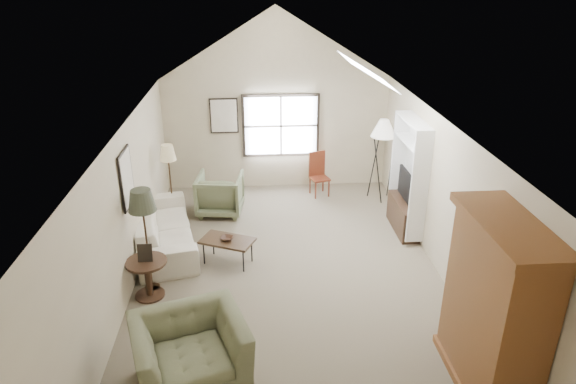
{
  "coord_description": "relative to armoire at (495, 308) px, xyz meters",
  "views": [
    {
      "loc": [
        -0.54,
        -7.07,
        4.69
      ],
      "look_at": [
        0.0,
        0.4,
        1.4
      ],
      "focal_mm": 32.0,
      "sensor_mm": 36.0,
      "label": 1
    }
  ],
  "objects": [
    {
      "name": "room_shell",
      "position": [
        -2.18,
        2.4,
        2.11
      ],
      "size": [
        5.01,
        8.01,
        4.0
      ],
      "color": "#6D634E",
      "rests_on": "ground"
    },
    {
      "name": "window",
      "position": [
        -2.08,
        6.36,
        0.35
      ],
      "size": [
        1.72,
        0.08,
        1.42
      ],
      "primitive_type": "cube",
      "color": "black",
      "rests_on": "room_shell"
    },
    {
      "name": "skylight",
      "position": [
        -0.88,
        3.3,
        2.12
      ],
      "size": [
        0.8,
        1.2,
        0.52
      ],
      "primitive_type": null,
      "color": "white",
      "rests_on": "room_shell"
    },
    {
      "name": "wall_art",
      "position": [
        -4.06,
        4.34,
        0.63
      ],
      "size": [
        1.97,
        3.71,
        0.88
      ],
      "color": "black",
      "rests_on": "room_shell"
    },
    {
      "name": "armoire",
      "position": [
        0.0,
        0.0,
        0.0
      ],
      "size": [
        0.6,
        1.5,
        2.2
      ],
      "primitive_type": "cube",
      "color": "brown",
      "rests_on": "ground"
    },
    {
      "name": "tv_alcove",
      "position": [
        0.16,
        4.0,
        0.05
      ],
      "size": [
        0.32,
        1.3,
        2.1
      ],
      "primitive_type": "cube",
      "color": "white",
      "rests_on": "ground"
    },
    {
      "name": "media_console",
      "position": [
        0.14,
        4.0,
        -0.8
      ],
      "size": [
        0.34,
        1.18,
        0.6
      ],
      "primitive_type": "cube",
      "color": "#382316",
      "rests_on": "ground"
    },
    {
      "name": "tv_panel",
      "position": [
        0.14,
        4.0,
        -0.18
      ],
      "size": [
        0.05,
        0.9,
        0.55
      ],
      "primitive_type": "cube",
      "color": "black",
      "rests_on": "media_console"
    },
    {
      "name": "sofa",
      "position": [
        -4.38,
        3.73,
        -0.74
      ],
      "size": [
        1.48,
        2.65,
        0.73
      ],
      "primitive_type": "imported",
      "rotation": [
        0.0,
        0.0,
        1.78
      ],
      "color": "beige",
      "rests_on": "ground"
    },
    {
      "name": "armchair_near",
      "position": [
        -3.55,
        0.28,
        -0.67
      ],
      "size": [
        1.6,
        1.49,
        0.85
      ],
      "primitive_type": "imported",
      "rotation": [
        0.0,
        0.0,
        0.31
      ],
      "color": "#656949",
      "rests_on": "ground"
    },
    {
      "name": "armchair_far",
      "position": [
        -3.42,
        5.03,
        -0.68
      ],
      "size": [
        1.0,
        1.02,
        0.84
      ],
      "primitive_type": "imported",
      "rotation": [
        0.0,
        0.0,
        3.02
      ],
      "color": "#555E41",
      "rests_on": "ground"
    },
    {
      "name": "coffee_table",
      "position": [
        -3.2,
        3.03,
        -0.88
      ],
      "size": [
        1.0,
        0.8,
        0.45
      ],
      "primitive_type": "cube",
      "rotation": [
        0.0,
        0.0,
        -0.42
      ],
      "color": "#3B2918",
      "rests_on": "ground"
    },
    {
      "name": "bowl",
      "position": [
        -3.2,
        3.03,
        -0.62
      ],
      "size": [
        0.28,
        0.28,
        0.05
      ],
      "primitive_type": "imported",
      "rotation": [
        0.0,
        0.0,
        -0.42
      ],
      "color": "#392117",
      "rests_on": "coffee_table"
    },
    {
      "name": "side_table",
      "position": [
        -4.38,
        2.13,
        -0.79
      ],
      "size": [
        0.74,
        0.74,
        0.63
      ],
      "primitive_type": "cylinder",
      "rotation": [
        0.0,
        0.0,
        0.21
      ],
      "color": "#3A2117",
      "rests_on": "ground"
    },
    {
      "name": "side_chair",
      "position": [
        -1.26,
        5.77,
        -0.61
      ],
      "size": [
        0.47,
        0.47,
        0.98
      ],
      "primitive_type": "cube",
      "rotation": [
        0.0,
        0.0,
        0.28
      ],
      "color": "brown",
      "rests_on": "ground"
    },
    {
      "name": "tripod_lamp",
      "position": [
        0.02,
        5.48,
        -0.19
      ],
      "size": [
        0.61,
        0.61,
        1.83
      ],
      "primitive_type": null,
      "rotation": [
        0.0,
        0.0,
        0.16
      ],
      "color": "white",
      "rests_on": "ground"
    },
    {
      "name": "dark_lamp",
      "position": [
        -4.38,
        2.33,
        -0.23
      ],
      "size": [
        0.5,
        0.5,
        1.74
      ],
      "primitive_type": null,
      "rotation": [
        0.0,
        0.0,
        0.21
      ],
      "color": "#2C2F21",
      "rests_on": "ground"
    },
    {
      "name": "tan_lamp",
      "position": [
        -4.38,
        4.93,
        -0.32
      ],
      "size": [
        0.37,
        0.37,
        1.56
      ],
      "primitive_type": null,
      "rotation": [
        0.0,
        0.0,
        0.21
      ],
      "color": "tan",
      "rests_on": "ground"
    }
  ]
}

